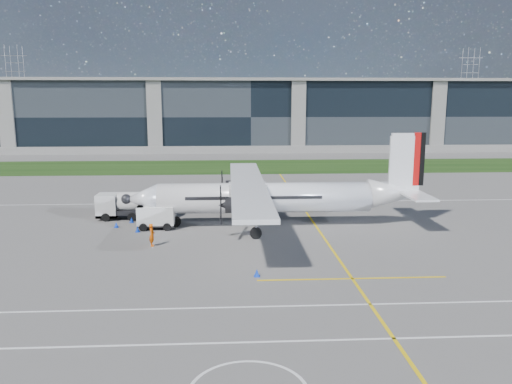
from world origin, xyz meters
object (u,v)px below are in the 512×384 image
Objects in this scene: ground_crew_person at (152,233)px; safety_cone_portwing at (257,273)px; fuel_tanker_truck at (127,205)px; safety_cone_nose_port at (138,229)px; turboprop_aircraft at (276,180)px; safety_cone_fwd at (116,225)px; baggage_tug at (156,217)px; safety_cone_stbdwing at (249,195)px; pylon_west at (17,89)px; safety_cone_nose_stbd at (132,220)px; pylon_east at (469,89)px.

ground_crew_person reaches higher than safety_cone_portwing.
safety_cone_portwing is (11.35, -16.36, -1.03)m from fuel_tanker_truck.
safety_cone_portwing is (9.52, -11.40, 0.00)m from safety_cone_nose_port.
fuel_tanker_truck is at bearing 166.18° from turboprop_aircraft.
baggage_tug is at bearing -7.41° from safety_cone_fwd.
safety_cone_stbdwing is at bearing 88.77° from safety_cone_portwing.
pylon_west is 156.06m from safety_cone_nose_stbd.
ground_crew_person is (-95.61, -148.14, -13.99)m from pylon_east.
fuel_tanker_truck is at bearing 110.17° from safety_cone_nose_port.
pylon_west reaches higher than safety_cone_portwing.
safety_cone_nose_port is (67.51, -143.87, -14.75)m from pylon_west.
ground_crew_person is 20.88m from safety_cone_stbdwing.
safety_cone_nose_stbd is 1.00× the size of safety_cone_stbdwing.
baggage_tug is 6.75× the size of safety_cone_nose_port.
ground_crew_person reaches higher than safety_cone_stbdwing.
safety_cone_nose_stbd is at bearing -125.07° from pylon_east.
turboprop_aircraft is 14.56m from safety_cone_fwd.
pylon_west is 163.31m from turboprop_aircraft.
baggage_tug is at bearing 39.04° from safety_cone_nose_port.
safety_cone_nose_port is 18.00m from safety_cone_stbdwing.
pylon_west is at bearing 121.04° from safety_cone_stbdwing.
pylon_east is 60.00× the size of safety_cone_portwing.
pylon_west is at bearing 115.29° from safety_cone_nose_stbd.
ground_crew_person is 7.19m from safety_cone_fwd.
safety_cone_nose_stbd is 16.08m from safety_cone_stbdwing.
safety_cone_portwing is at bearing -91.23° from safety_cone_stbdwing.
safety_cone_fwd is at bearing -125.01° from pylon_east.
turboprop_aircraft reaches higher than ground_crew_person.
safety_cone_stbdwing is (10.09, 14.91, 0.00)m from safety_cone_nose_port.
safety_cone_fwd is 1.00× the size of safety_cone_portwing.
ground_crew_person is 10.49m from safety_cone_portwing.
safety_cone_stbdwing is at bearing -58.96° from pylon_west.
pylon_east is 60.00× the size of safety_cone_nose_port.
pylon_west is 165.00m from pylon_east.
fuel_tanker_truck reaches higher than safety_cone_nose_port.
baggage_tug is (68.96, -142.69, -13.99)m from pylon_west.
pylon_east is 60.00× the size of safety_cone_fwd.
pylon_east reaches higher than ground_crew_person.
turboprop_aircraft is 8.14× the size of baggage_tug.
pylon_west reaches higher than safety_cone_fwd.
baggage_tug is 5.46m from ground_crew_person.
safety_cone_nose_stbd is (-98.63, -140.47, -14.75)m from pylon_east.
fuel_tanker_truck is 13.62× the size of safety_cone_nose_stbd.
baggage_tug reaches higher than safety_cone_stbdwing.
safety_cone_nose_stbd and safety_cone_portwing have the same top height.
pylon_east is 60.00× the size of safety_cone_stbdwing.
safety_cone_nose_port is 1.00× the size of safety_cone_stbdwing.
fuel_tanker_truck is at bearing -140.14° from safety_cone_stbdwing.
safety_cone_portwing is at bearing -63.61° from pylon_west.
baggage_tug is (3.27, -3.78, -0.26)m from fuel_tanker_truck.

